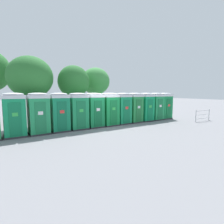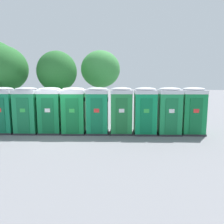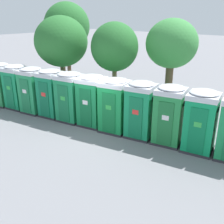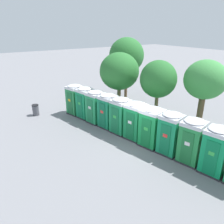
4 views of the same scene
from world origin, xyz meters
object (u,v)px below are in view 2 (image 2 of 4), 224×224
Objects in this scene: street_tree_1 at (101,70)px; portapotty_7 at (97,110)px; portapotty_8 at (121,110)px; portapotty_9 at (145,111)px; portapotty_4 at (27,110)px; portapotty_6 at (74,110)px; portapotty_5 at (51,110)px; portapotty_3 at (4,110)px; street_tree_0 at (57,72)px; portapotty_11 at (193,111)px; street_tree_2 at (3,69)px; portapotty_10 at (169,111)px.

portapotty_7 is at bearing -76.56° from street_tree_1.
portapotty_9 is at bearing 8.58° from portapotty_8.
portapotty_4 is 2.58m from portapotty_6.
portapotty_8 is at bearing 11.54° from portapotty_5.
portapotty_9 is (7.61, 1.49, -0.00)m from portapotty_3.
portapotty_9 is 0.52× the size of street_tree_0.
street_tree_1 is (0.26, 4.46, 2.36)m from portapotty_6.
street_tree_0 reaches higher than portapotty_9.
portapotty_6 is at bearing 10.60° from portapotty_3.
street_tree_2 is at bearing 179.11° from portapotty_11.
portapotty_8 is 1.00× the size of portapotty_10.
portapotty_11 is at bearing 12.06° from portapotty_6.
portapotty_4 is at bearing -168.78° from portapotty_10.
street_tree_1 is (2.80, 4.94, 2.36)m from portapotty_4.
portapotty_6 and portapotty_8 have the same top height.
street_tree_1 is at bearing 86.63° from portapotty_6.
portapotty_5 is 2.58m from portapotty_7.
portapotty_10 is 1.00× the size of portapotty_11.
portapotty_5 is (1.26, 0.29, 0.00)m from portapotty_4.
portapotty_10 is (5.06, 1.03, 0.00)m from portapotty_6.
street_tree_0 is at bearing 171.58° from portapotty_11.
portapotty_9 is at bearing 10.35° from portapotty_7.
street_tree_0 is at bearing 156.85° from portapotty_8.
portapotty_8 and portapotty_11 have the same top height.
street_tree_1 is (-4.80, 3.44, 2.36)m from portapotty_10.
portapotty_5 is at bearing -108.32° from street_tree_1.
portapotty_5 is at bearing -168.46° from portapotty_8.
portapotty_4 is at bearing -167.10° from portapotty_5.
street_tree_1 is at bearing 51.80° from portapotty_3.
portapotty_3 is at bearing -168.94° from portapotty_9.
portapotty_4 is 0.52× the size of street_tree_0.
portapotty_5 is at bearing -169.20° from portapotty_9.
portapotty_8 and portapotty_10 have the same top height.
street_tree_2 reaches higher than portapotty_5.
street_tree_0 reaches higher than portapotty_4.
street_tree_1 is at bearing 60.47° from portapotty_4.
portapotty_5 is at bearing -171.37° from portapotty_6.
street_tree_2 is at bearing 175.34° from portapotty_9.
portapotty_11 is at bearing 11.51° from portapotty_3.
portapotty_8 is 8.44m from street_tree_2.
portapotty_9 is 1.00× the size of portapotty_10.
portapotty_9 is 2.58m from portapotty_11.
street_tree_2 reaches higher than portapotty_11.
portapotty_4 is 6.46m from portapotty_9.
portapotty_4 is at bearing -168.20° from portapotty_7.
portapotty_6 is 1.00× the size of portapotty_10.
portapotty_4 is 1.00× the size of portapotty_9.
portapotty_11 is at bearing -0.89° from street_tree_2.
street_tree_1 is at bearing 120.17° from portapotty_8.
portapotty_10 is at bearing 11.09° from portapotty_3.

